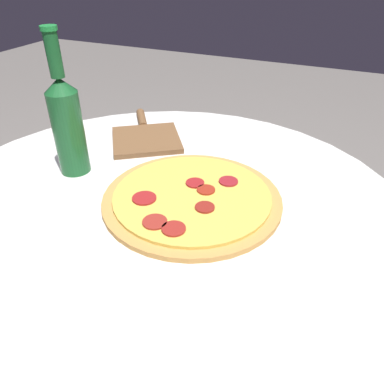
% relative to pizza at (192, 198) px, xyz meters
% --- Properties ---
extents(table, '(0.92, 0.92, 0.74)m').
position_rel_pizza_xyz_m(table, '(-0.05, -0.03, -0.21)').
color(table, silver).
rests_on(table, ground_plane).
extents(pizza, '(0.33, 0.33, 0.02)m').
position_rel_pizza_xyz_m(pizza, '(0.00, 0.00, 0.00)').
color(pizza, '#C68E47').
rests_on(pizza, table).
extents(beer_bottle, '(0.06, 0.06, 0.28)m').
position_rel_pizza_xyz_m(beer_bottle, '(-0.27, 0.00, 0.10)').
color(beer_bottle, '#195628').
rests_on(beer_bottle, table).
extents(pizza_paddle, '(0.22, 0.26, 0.02)m').
position_rel_pizza_xyz_m(pizza_paddle, '(-0.21, 0.20, -0.00)').
color(pizza_paddle, brown).
rests_on(pizza_paddle, table).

